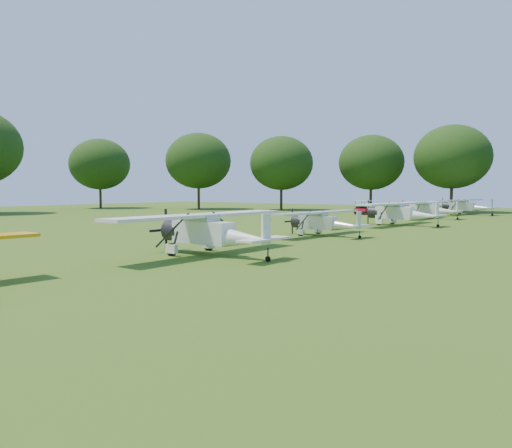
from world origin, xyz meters
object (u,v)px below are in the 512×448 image
Objects in this scene: aircraft_6 at (428,208)px; golf_cart at (363,210)px; aircraft_7 at (466,205)px; aircraft_4 at (323,221)px; aircraft_5 at (400,211)px; aircraft_3 at (211,229)px.

aircraft_6 reaches higher than golf_cart.
golf_cart is at bearing -136.71° from aircraft_7.
aircraft_4 is 37.89m from aircraft_7.
aircraft_5 reaches higher than aircraft_6.
aircraft_5 is at bearing 90.98° from aircraft_3.
aircraft_5 is 1.11× the size of aircraft_6.
aircraft_5 is at bearing -32.43° from golf_cart.
aircraft_4 is 0.87× the size of aircraft_7.
aircraft_5 reaches higher than aircraft_4.
aircraft_4 is 26.07m from aircraft_6.
aircraft_5 is at bearing -84.16° from aircraft_6.
golf_cart is (-11.39, 43.20, -0.72)m from aircraft_3.
aircraft_5 is 1.05× the size of aircraft_7.
aircraft_7 is at bearing 93.56° from aircraft_4.
aircraft_3 is 1.05× the size of aircraft_7.
aircraft_3 is 1.11× the size of aircraft_6.
aircraft_7 is 13.61m from golf_cart.
aircraft_3 is 12.95m from aircraft_4.
aircraft_6 is (-0.67, 26.07, 0.10)m from aircraft_4.
aircraft_3 is 1.20× the size of aircraft_4.
aircraft_5 reaches higher than golf_cart.
aircraft_6 is 10.93m from golf_cart.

